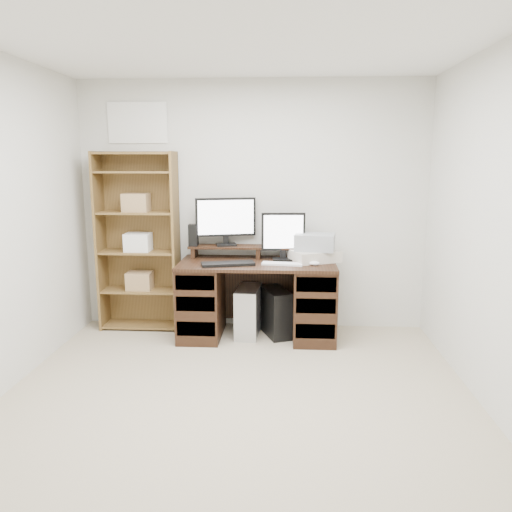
# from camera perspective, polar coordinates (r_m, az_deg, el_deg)

# --- Properties ---
(room) EXTENTS (3.54, 4.04, 2.54)m
(room) POSITION_cam_1_polar(r_m,az_deg,el_deg) (3.11, -2.88, 2.20)
(room) COLOR #B7A88B
(room) RESTS_ON ground
(desk) EXTENTS (1.50, 0.70, 0.75)m
(desk) POSITION_cam_1_polar(r_m,az_deg,el_deg) (4.89, 0.15, -4.82)
(desk) COLOR black
(desk) RESTS_ON ground
(riser_shelf) EXTENTS (1.40, 0.22, 0.12)m
(riser_shelf) POSITION_cam_1_polar(r_m,az_deg,el_deg) (4.99, 0.29, 0.85)
(riser_shelf) COLOR black
(riser_shelf) RESTS_ON desk
(monitor_wide) EXTENTS (0.59, 0.21, 0.48)m
(monitor_wide) POSITION_cam_1_polar(r_m,az_deg,el_deg) (5.00, -3.48, 4.25)
(monitor_wide) COLOR black
(monitor_wide) RESTS_ON riser_shelf
(monitor_small) EXTENTS (0.43, 0.17, 0.46)m
(monitor_small) POSITION_cam_1_polar(r_m,az_deg,el_deg) (4.87, 3.13, 2.48)
(monitor_small) COLOR black
(monitor_small) RESTS_ON desk
(speaker) EXTENTS (0.09, 0.09, 0.22)m
(speaker) POSITION_cam_1_polar(r_m,az_deg,el_deg) (5.01, -7.17, 2.39)
(speaker) COLOR black
(speaker) RESTS_ON riser_shelf
(keyboard_black) EXTENTS (0.52, 0.28, 0.03)m
(keyboard_black) POSITION_cam_1_polar(r_m,az_deg,el_deg) (4.66, -3.23, -0.90)
(keyboard_black) COLOR black
(keyboard_black) RESTS_ON desk
(keyboard_white) EXTENTS (0.39, 0.16, 0.02)m
(keyboard_white) POSITION_cam_1_polar(r_m,az_deg,el_deg) (4.68, 3.02, -0.90)
(keyboard_white) COLOR white
(keyboard_white) RESTS_ON desk
(mouse) EXTENTS (0.12, 0.10, 0.04)m
(mouse) POSITION_cam_1_polar(r_m,az_deg,el_deg) (4.68, 6.72, -0.84)
(mouse) COLOR white
(mouse) RESTS_ON desk
(printer) EXTENTS (0.53, 0.47, 0.11)m
(printer) POSITION_cam_1_polar(r_m,az_deg,el_deg) (4.87, 6.71, 0.04)
(printer) COLOR #BEB5A6
(printer) RESTS_ON desk
(basket) EXTENTS (0.41, 0.32, 0.16)m
(basket) POSITION_cam_1_polar(r_m,az_deg,el_deg) (4.84, 6.75, 1.59)
(basket) COLOR #92969B
(basket) RESTS_ON printer
(tower_silver) EXTENTS (0.25, 0.50, 0.48)m
(tower_silver) POSITION_cam_1_polar(r_m,az_deg,el_deg) (4.98, -0.87, -6.31)
(tower_silver) COLOR #B8BBC0
(tower_silver) RESTS_ON ground
(tower_black) EXTENTS (0.35, 0.50, 0.46)m
(tower_black) POSITION_cam_1_polar(r_m,az_deg,el_deg) (4.99, 2.25, -6.41)
(tower_black) COLOR black
(tower_black) RESTS_ON ground
(bookshelf) EXTENTS (0.80, 0.30, 1.80)m
(bookshelf) POSITION_cam_1_polar(r_m,az_deg,el_deg) (5.19, -13.25, 1.79)
(bookshelf) COLOR brown
(bookshelf) RESTS_ON ground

